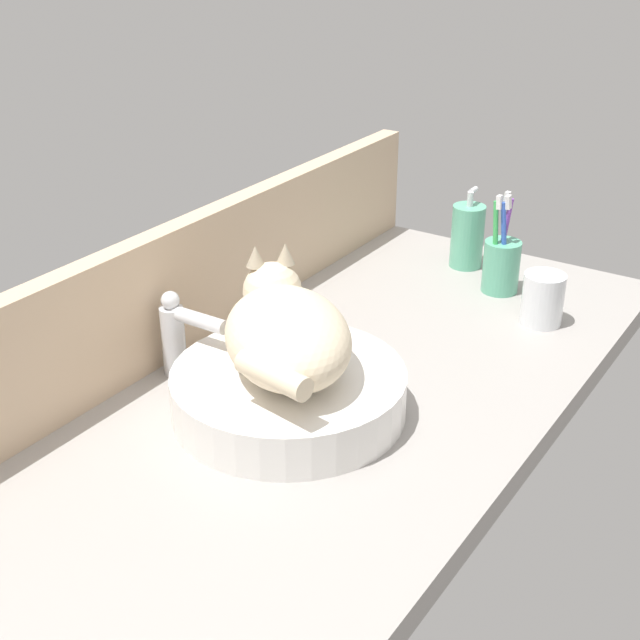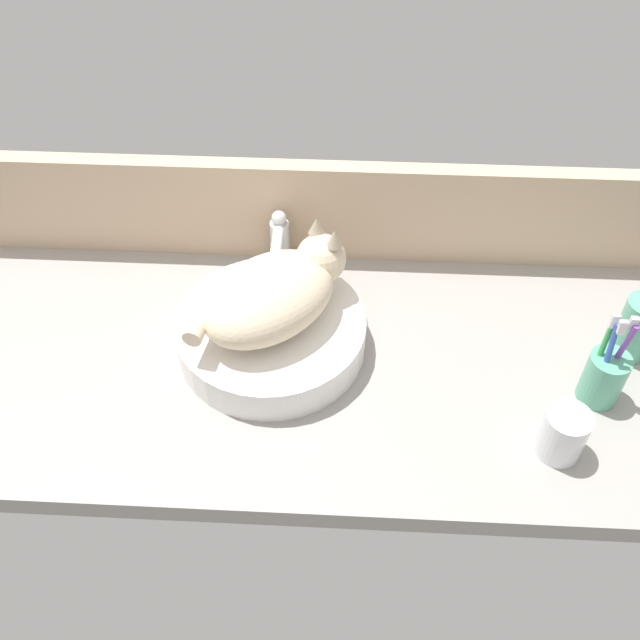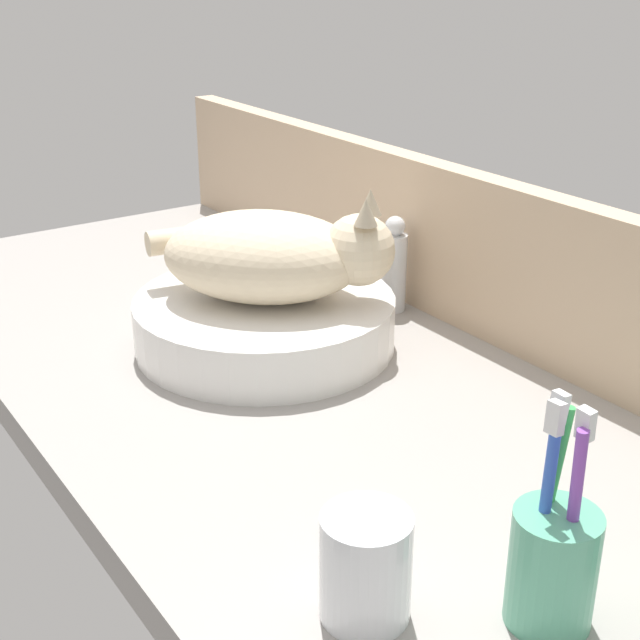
{
  "view_description": "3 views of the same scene",
  "coord_description": "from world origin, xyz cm",
  "px_view_note": "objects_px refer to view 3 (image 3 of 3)",
  "views": [
    {
      "loc": [
        -92.25,
        -60.2,
        67.99
      ],
      "look_at": [
        2.36,
        2.01,
        11.64
      ],
      "focal_mm": 50.0,
      "sensor_mm": 36.0,
      "label": 1
    },
    {
      "loc": [
        7.76,
        -80.98,
        95.36
      ],
      "look_at": [
        3.56,
        0.95,
        8.72
      ],
      "focal_mm": 40.0,
      "sensor_mm": 36.0,
      "label": 2
    },
    {
      "loc": [
        84.63,
        -50.67,
        48.01
      ],
      "look_at": [
        7.25,
        2.44,
        7.84
      ],
      "focal_mm": 50.0,
      "sensor_mm": 36.0,
      "label": 3
    }
  ],
  "objects_px": {
    "cat": "(274,255)",
    "water_glass": "(365,572)",
    "toothbrush_cup": "(553,562)",
    "sink_basin": "(265,322)",
    "faucet": "(388,262)"
  },
  "relations": [
    {
      "from": "sink_basin",
      "to": "faucet",
      "type": "xyz_separation_m",
      "value": [
        -0.0,
        0.2,
        0.04
      ]
    },
    {
      "from": "cat",
      "to": "water_glass",
      "type": "bearing_deg",
      "value": -24.05
    },
    {
      "from": "sink_basin",
      "to": "cat",
      "type": "distance_m",
      "value": 0.09
    },
    {
      "from": "sink_basin",
      "to": "water_glass",
      "type": "bearing_deg",
      "value": -22.56
    },
    {
      "from": "cat",
      "to": "water_glass",
      "type": "xyz_separation_m",
      "value": [
        0.46,
        -0.2,
        -0.08
      ]
    },
    {
      "from": "water_glass",
      "to": "sink_basin",
      "type": "bearing_deg",
      "value": 157.44
    },
    {
      "from": "sink_basin",
      "to": "water_glass",
      "type": "distance_m",
      "value": 0.51
    },
    {
      "from": "sink_basin",
      "to": "faucet",
      "type": "bearing_deg",
      "value": 90.6
    },
    {
      "from": "cat",
      "to": "toothbrush_cup",
      "type": "bearing_deg",
      "value": -9.78
    },
    {
      "from": "faucet",
      "to": "toothbrush_cup",
      "type": "bearing_deg",
      "value": -27.01
    },
    {
      "from": "cat",
      "to": "toothbrush_cup",
      "type": "height_order",
      "value": "cat"
    },
    {
      "from": "sink_basin",
      "to": "cat",
      "type": "bearing_deg",
      "value": 49.17
    },
    {
      "from": "cat",
      "to": "water_glass",
      "type": "height_order",
      "value": "cat"
    },
    {
      "from": "toothbrush_cup",
      "to": "water_glass",
      "type": "distance_m",
      "value": 0.14
    },
    {
      "from": "cat",
      "to": "faucet",
      "type": "height_order",
      "value": "cat"
    }
  ]
}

